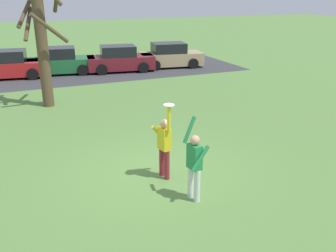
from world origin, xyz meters
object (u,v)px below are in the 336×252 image
(parked_car_tan, at_px, (170,56))
(parked_car_maroon, at_px, (120,60))
(bare_tree_tall, at_px, (41,30))
(person_defender, at_px, (194,162))
(parked_car_red, at_px, (9,65))
(parked_car_green, at_px, (60,62))
(person_catcher, at_px, (164,144))
(frisbee_disc, at_px, (169,105))

(parked_car_tan, bearing_deg, parked_car_maroon, -171.04)
(parked_car_maroon, height_order, bare_tree_tall, bare_tree_tall)
(parked_car_maroon, bearing_deg, person_defender, -91.25)
(parked_car_tan, bearing_deg, person_defender, -102.93)
(parked_car_red, xyz_separation_m, parked_car_green, (2.85, 0.03, 0.00))
(parked_car_red, relative_size, bare_tree_tall, 0.70)
(person_catcher, distance_m, frisbee_disc, 1.13)
(frisbee_disc, bearing_deg, parked_car_green, 92.73)
(bare_tree_tall, bearing_deg, parked_car_green, 78.21)
(parked_car_green, height_order, bare_tree_tall, bare_tree_tall)
(parked_car_green, bearing_deg, frisbee_disc, -78.72)
(person_catcher, relative_size, parked_car_green, 0.48)
(person_catcher, relative_size, parked_car_red, 0.48)
(parked_car_red, bearing_deg, parked_car_maroon, 2.84)
(parked_car_red, bearing_deg, parked_car_green, 9.25)
(person_defender, height_order, parked_car_red, person_defender)
(frisbee_disc, relative_size, bare_tree_tall, 0.04)
(parked_car_green, bearing_deg, parked_car_maroon, -2.14)
(parked_car_red, xyz_separation_m, parked_car_maroon, (6.44, -0.64, 0.00))
(frisbee_disc, height_order, parked_car_red, frisbee_disc)
(person_catcher, height_order, parked_car_maroon, person_catcher)
(person_catcher, distance_m, person_defender, 1.33)
(person_catcher, height_order, parked_car_tan, person_catcher)
(parked_car_tan, height_order, bare_tree_tall, bare_tree_tall)
(parked_car_green, height_order, parked_car_tan, same)
(person_catcher, xyz_separation_m, parked_car_maroon, (2.91, 14.25, -0.25))
(parked_car_red, bearing_deg, frisbee_disc, -68.17)
(frisbee_disc, height_order, parked_car_maroon, frisbee_disc)
(parked_car_tan, bearing_deg, parked_car_red, -175.03)
(person_defender, relative_size, bare_tree_tall, 0.33)
(parked_car_red, relative_size, parked_car_maroon, 1.00)
(person_defender, distance_m, parked_car_maroon, 15.80)
(parked_car_green, distance_m, parked_car_tan, 7.07)
(frisbee_disc, bearing_deg, bare_tree_tall, 104.35)
(person_catcher, height_order, person_defender, person_catcher)
(parked_car_red, xyz_separation_m, parked_car_tan, (9.88, -0.62, 0.00))
(person_defender, bearing_deg, parked_car_red, 3.64)
(person_defender, height_order, parked_car_green, person_defender)
(person_defender, bearing_deg, parked_car_maroon, -19.18)
(frisbee_disc, bearing_deg, parked_car_maroon, 78.78)
(parked_car_red, relative_size, parked_car_tan, 1.00)
(person_defender, relative_size, parked_car_red, 0.47)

